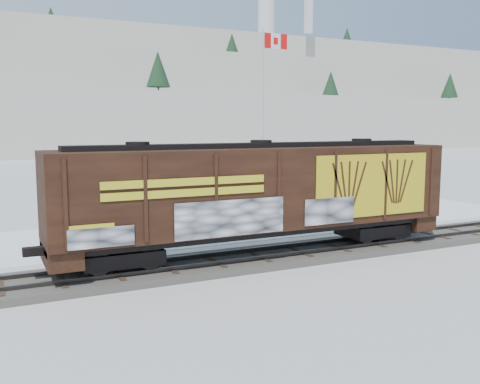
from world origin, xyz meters
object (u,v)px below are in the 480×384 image
flagpole (264,144)px  car_white (213,216)px  hopper_railcar (261,192)px  car_silver (140,219)px  car_dark (352,209)px

flagpole → car_white: flagpole is taller
hopper_railcar → flagpole: 14.12m
car_silver → car_white: car_white is taller
hopper_railcar → car_white: hopper_railcar is taller
hopper_railcar → car_dark: size_ratio=4.11×
car_white → car_silver: bearing=49.7°
hopper_railcar → car_dark: hopper_railcar is taller
hopper_railcar → car_dark: 11.87m
hopper_railcar → flagpole: bearing=61.0°
car_silver → flagpole: bearing=-73.5°
car_silver → car_dark: size_ratio=1.11×
car_white → car_dark: bearing=-115.6°
hopper_railcar → car_white: size_ratio=3.40×
hopper_railcar → car_silver: 8.56m
car_white → car_dark: (9.18, -0.26, -0.23)m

